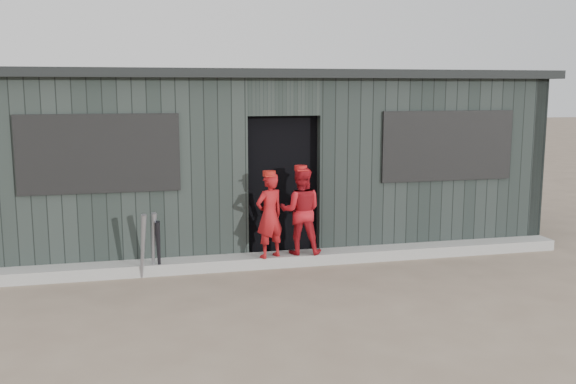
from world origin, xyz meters
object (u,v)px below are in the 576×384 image
object	(u,v)px
bat_left	(143,246)
player_grey_back	(317,211)
dugout	(263,157)
bat_right	(159,249)
player_red_left	(269,215)
player_red_right	(301,211)
bat_mid	(154,244)

from	to	relation	value
bat_left	player_grey_back	bearing A→B (deg)	18.17
dugout	bat_right	bearing A→B (deg)	-132.48
player_red_left	player_red_right	size ratio (longest dim) A/B	0.96
bat_left	player_grey_back	world-z (taller)	player_grey_back
player_red_left	player_red_right	distance (m)	0.46
player_red_left	player_grey_back	distance (m)	1.08
bat_right	player_red_left	distance (m)	1.49
bat_mid	dugout	world-z (taller)	dugout
player_red_left	player_red_right	world-z (taller)	player_red_right
dugout	player_red_left	bearing A→B (deg)	-98.67
player_grey_back	player_red_left	bearing A→B (deg)	56.92
bat_left	player_red_left	distance (m)	1.67
bat_mid	dugout	distance (m)	2.71
bat_right	player_red_right	world-z (taller)	player_red_right
bat_mid	bat_right	bearing A→B (deg)	-23.63
player_red_right	dugout	xyz separation A→B (m)	(-0.18, 1.70, 0.55)
bat_right	dugout	size ratio (longest dim) A/B	0.09
bat_mid	player_red_right	size ratio (longest dim) A/B	0.72
bat_mid	player_red_left	distance (m)	1.53
player_grey_back	dugout	bearing A→B (deg)	-44.65
bat_mid	player_red_left	bearing A→B (deg)	1.84
player_red_left	player_red_right	xyz separation A→B (m)	(0.45, 0.10, 0.02)
player_red_right	player_grey_back	size ratio (longest dim) A/B	0.96
bat_right	player_grey_back	bearing A→B (deg)	17.98
bat_left	bat_right	bearing A→B (deg)	20.47
bat_right	player_grey_back	size ratio (longest dim) A/B	0.61
bat_mid	bat_right	size ratio (longest dim) A/B	1.14
player_red_right	dugout	distance (m)	1.80
dugout	player_red_right	bearing A→B (deg)	-84.12
bat_mid	bat_left	bearing A→B (deg)	-143.60
bat_left	dugout	xyz separation A→B (m)	(1.91, 1.95, 0.86)
bat_mid	bat_right	xyz separation A→B (m)	(0.06, -0.03, -0.05)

